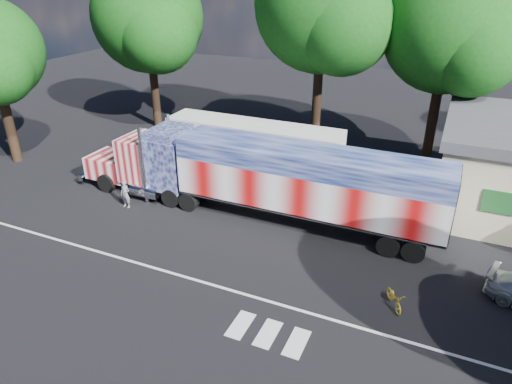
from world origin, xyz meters
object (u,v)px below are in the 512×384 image
at_px(coach_bus, 253,148).
at_px(bicycle, 394,298).
at_px(tree_nw_a, 149,17).
at_px(tree_n_mid, 325,5).
at_px(woman, 125,194).
at_px(tree_ne_a, 451,29).
at_px(semi_truck, 260,176).

xyz_separation_m(coach_bus, bicycle, (11.28, -10.39, -1.44)).
distance_m(tree_nw_a, tree_n_mid, 14.65).
distance_m(woman, tree_n_mid, 18.79).
relative_size(tree_nw_a, tree_ne_a, 1.01).
xyz_separation_m(semi_truck, tree_nw_a, (-14.92, 11.33, 6.79)).
relative_size(woman, tree_nw_a, 0.13).
relative_size(coach_bus, tree_n_mid, 0.79).
xyz_separation_m(coach_bus, tree_ne_a, (10.99, 7.31, 7.45)).
bearing_deg(semi_truck, tree_n_mid, 91.66).
distance_m(semi_truck, tree_n_mid, 14.41).
bearing_deg(bicycle, coach_bus, 107.68).
bearing_deg(woman, semi_truck, 17.36).
relative_size(coach_bus, bicycle, 8.04).
bearing_deg(semi_truck, tree_nw_a, 142.79).
bearing_deg(coach_bus, woman, -121.61).
height_order(semi_truck, bicycle, semi_truck).
bearing_deg(bicycle, tree_n_mid, 87.64).
xyz_separation_m(woman, bicycle, (16.08, -2.60, -0.47)).
xyz_separation_m(bicycle, tree_nw_a, (-23.30, 16.33, 8.86)).
bearing_deg(tree_ne_a, semi_truck, -122.44).
height_order(woman, tree_ne_a, tree_ne_a).
distance_m(bicycle, tree_n_mid, 21.57).
relative_size(bicycle, tree_nw_a, 0.11).
bearing_deg(tree_ne_a, woman, -136.25).
bearing_deg(coach_bus, bicycle, -42.65).
bearing_deg(coach_bus, tree_ne_a, 33.65).
height_order(coach_bus, woman, coach_bus).
bearing_deg(tree_nw_a, woman, -62.26).
bearing_deg(coach_bus, tree_n_mid, 68.45).
distance_m(tree_ne_a, tree_n_mid, 8.57).
height_order(tree_nw_a, tree_n_mid, tree_n_mid).
bearing_deg(tree_n_mid, coach_bus, -111.55).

